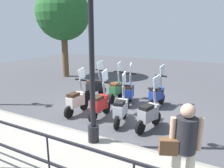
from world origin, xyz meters
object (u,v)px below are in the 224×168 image
pedestrian_with_bag (184,145)px  scooter_far_2 (116,89)px  scooter_near_0 (149,113)px  scooter_near_3 (76,100)px  tree_large (63,14)px  scooter_far_3 (95,87)px  scooter_far_0 (157,94)px  scooter_far_1 (129,92)px  scooter_near_2 (100,104)px  scooter_near_1 (121,109)px  lamp_post_near (92,63)px

pedestrian_with_bag → scooter_far_2: size_ratio=1.03×
scooter_near_0 → scooter_near_3: bearing=104.4°
tree_large → scooter_far_3: 5.70m
scooter_far_0 → scooter_far_1: size_ratio=1.00×
pedestrian_with_bag → scooter_far_2: pedestrian_with_bag is taller
scooter_far_2 → scooter_far_3: size_ratio=1.00×
pedestrian_with_bag → scooter_near_2: 3.95m
scooter_near_1 → scooter_far_0: same height
scooter_near_3 → scooter_near_0: bearing=-88.3°
scooter_near_1 → lamp_post_near: bearing=170.2°
scooter_near_2 → scooter_far_0: 2.26m
scooter_near_3 → scooter_far_0: (1.93, -2.18, 0.00)m
lamp_post_near → scooter_near_0: 2.37m
lamp_post_near → tree_large: (6.11, 5.96, 1.58)m
tree_large → scooter_far_0: (-2.65, -6.46, -3.16)m
pedestrian_with_bag → scooter_far_1: bearing=8.8°
tree_large → scooter_near_3: (-4.58, -4.28, -3.16)m
pedestrian_with_bag → scooter_near_1: pedestrian_with_bag is taller
scooter_far_0 → scooter_near_2: bearing=154.5°
scooter_far_2 → scooter_near_2: bearing=-173.1°
scooter_near_2 → scooter_far_1: same height
pedestrian_with_bag → scooter_far_2: 5.46m
scooter_near_1 → scooter_far_0: bearing=-25.1°
scooter_far_1 → scooter_far_3: size_ratio=1.00×
scooter_far_1 → scooter_near_1: bearing=179.1°
scooter_near_0 → scooter_far_0: bearing=24.4°
scooter_near_0 → scooter_near_1: bearing=105.8°
lamp_post_near → scooter_far_3: bearing=32.2°
scooter_near_2 → scooter_near_1: bearing=-96.1°
scooter_far_1 → scooter_far_2: bearing=61.9°
tree_large → scooter_far_3: bearing=-125.7°
tree_large → scooter_near_1: size_ratio=3.38×
pedestrian_with_bag → scooter_far_1: size_ratio=1.03×
scooter_near_2 → tree_large: bearing=49.6°
pedestrian_with_bag → scooter_near_1: size_ratio=1.03×
tree_large → scooter_far_2: tree_large is taller
scooter_far_2 → scooter_far_3: same height
scooter_near_2 → scooter_near_3: same height
scooter_near_0 → scooter_far_1: bearing=52.2°
scooter_near_0 → scooter_far_1: same height
scooter_near_2 → scooter_near_0: bearing=-91.5°
scooter_near_2 → scooter_near_3: bearing=96.7°
scooter_far_0 → scooter_far_2: (-0.05, 1.65, 0.00)m
pedestrian_with_bag → tree_large: tree_large is taller
scooter_near_3 → scooter_far_2: (1.88, -0.52, 0.00)m
scooter_near_1 → scooter_far_2: bearing=20.8°
scooter_near_0 → scooter_far_0: size_ratio=1.00×
tree_large → scooter_near_2: tree_large is taller
lamp_post_near → scooter_far_2: lamp_post_near is taller
tree_large → scooter_near_0: bearing=-123.8°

